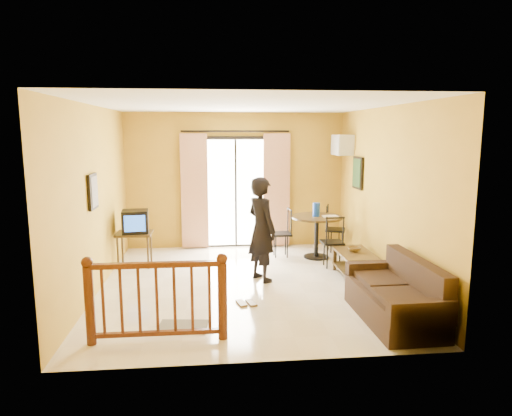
{
  "coord_description": "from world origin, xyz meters",
  "views": [
    {
      "loc": [
        -0.51,
        -6.96,
        2.4
      ],
      "look_at": [
        0.2,
        0.2,
        1.2
      ],
      "focal_mm": 32.0,
      "sensor_mm": 36.0,
      "label": 1
    }
  ],
  "objects": [
    {
      "name": "coffee_table",
      "position": [
        1.85,
        0.17,
        0.29
      ],
      "size": [
        0.55,
        0.99,
        0.44
      ],
      "color": "black",
      "rests_on": "ground"
    },
    {
      "name": "ground",
      "position": [
        0.0,
        0.0,
        0.0
      ],
      "size": [
        5.0,
        5.0,
        0.0
      ],
      "primitive_type": "plane",
      "color": "beige",
      "rests_on": "ground"
    },
    {
      "name": "sandals",
      "position": [
        -0.04,
        -0.84,
        0.01
      ],
      "size": [
        0.3,
        0.27,
        0.03
      ],
      "color": "brown",
      "rests_on": "ground"
    },
    {
      "name": "picture_left",
      "position": [
        -2.22,
        -0.2,
        1.55
      ],
      "size": [
        0.05,
        0.42,
        0.52
      ],
      "color": "black",
      "rests_on": "room_shell"
    },
    {
      "name": "television",
      "position": [
        -1.87,
        1.21,
        0.82
      ],
      "size": [
        0.49,
        0.46,
        0.4
      ],
      "rotation": [
        0.0,
        0.0,
        0.1
      ],
      "color": "black",
      "rests_on": "tv_table"
    },
    {
      "name": "botanical_print",
      "position": [
        2.22,
        1.3,
        1.65
      ],
      "size": [
        0.05,
        0.5,
        0.6
      ],
      "color": "black",
      "rests_on": "room_shell"
    },
    {
      "name": "doormat",
      "position": [
        -0.89,
        -1.54,
        0.01
      ],
      "size": [
        0.64,
        0.46,
        0.02
      ],
      "primitive_type": "cube",
      "rotation": [
        0.0,
        0.0,
        -0.11
      ],
      "color": "#5E594B",
      "rests_on": "ground"
    },
    {
      "name": "stair_balustrade",
      "position": [
        -1.15,
        -1.9,
        0.56
      ],
      "size": [
        1.63,
        0.13,
        1.04
      ],
      "color": "#471E0F",
      "rests_on": "ground"
    },
    {
      "name": "water_jug",
      "position": [
        1.48,
        1.43,
        0.95
      ],
      "size": [
        0.14,
        0.14,
        0.26
      ],
      "primitive_type": "cylinder",
      "color": "#1239AC",
      "rests_on": "dining_table"
    },
    {
      "name": "serving_tray",
      "position": [
        1.73,
        1.35,
        0.83
      ],
      "size": [
        0.29,
        0.19,
        0.02
      ],
      "primitive_type": "cube",
      "rotation": [
        0.0,
        0.0,
        0.05
      ],
      "color": "white",
      "rests_on": "dining_table"
    },
    {
      "name": "standing_person",
      "position": [
        0.29,
        0.21,
        0.85
      ],
      "size": [
        0.66,
        0.74,
        1.7
      ],
      "primitive_type": "imported",
      "rotation": [
        0.0,
        0.0,
        2.09
      ],
      "color": "black",
      "rests_on": "ground"
    },
    {
      "name": "tv_table",
      "position": [
        -1.9,
        1.22,
        0.54
      ],
      "size": [
        0.62,
        0.52,
        0.62
      ],
      "color": "black",
      "rests_on": "ground"
    },
    {
      "name": "air_conditioner",
      "position": [
        2.09,
        1.95,
        2.15
      ],
      "size": [
        0.31,
        0.6,
        0.4
      ],
      "color": "silver",
      "rests_on": "room_shell"
    },
    {
      "name": "sofa",
      "position": [
        1.85,
        -1.59,
        0.3
      ],
      "size": [
        0.82,
        1.71,
        0.81
      ],
      "rotation": [
        0.0,
        0.0,
        0.03
      ],
      "color": "black",
      "rests_on": "ground"
    },
    {
      "name": "dining_table",
      "position": [
        1.5,
        1.45,
        0.65
      ],
      "size": [
        0.98,
        0.98,
        0.82
      ],
      "color": "black",
      "rests_on": "ground"
    },
    {
      "name": "dining_chairs",
      "position": [
        1.48,
        1.42,
        0.0
      ],
      "size": [
        1.62,
        1.51,
        0.95
      ],
      "color": "black",
      "rests_on": "ground"
    },
    {
      "name": "balcony_door",
      "position": [
        0.0,
        2.43,
        1.19
      ],
      "size": [
        2.25,
        0.14,
        2.46
      ],
      "color": "black",
      "rests_on": "ground"
    },
    {
      "name": "room_shell",
      "position": [
        0.0,
        0.0,
        1.7
      ],
      "size": [
        5.0,
        5.0,
        5.0
      ],
      "color": "white",
      "rests_on": "ground"
    },
    {
      "name": "bowl",
      "position": [
        1.85,
        0.22,
        0.47
      ],
      "size": [
        0.22,
        0.22,
        0.07
      ],
      "primitive_type": "imported",
      "rotation": [
        0.0,
        0.0,
        -0.03
      ],
      "color": "brown",
      "rests_on": "coffee_table"
    }
  ]
}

